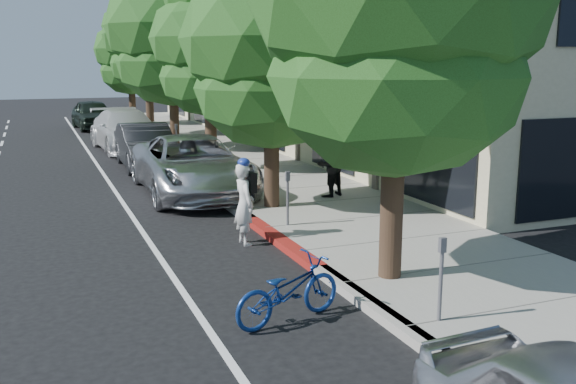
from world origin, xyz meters
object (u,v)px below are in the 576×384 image
street_tree_2 (209,42)px  silver_suv (192,166)px  street_tree_5 (130,51)px  dark_suv_far (93,114)px  pedestrian (329,165)px  dark_sedan (146,146)px  bicycle (288,290)px  white_pickup (126,130)px  cyclist (244,204)px  street_tree_4 (147,37)px  street_tree_1 (271,43)px  street_tree_3 (171,29)px

street_tree_2 → silver_suv: (-1.40, -3.08, -3.65)m
street_tree_5 → silver_suv: bearing=-93.8°
street_tree_5 → dark_suv_far: 4.38m
dark_suv_far → pedestrian: bearing=-83.7°
street_tree_5 → dark_sedan: 16.30m
bicycle → dark_sedan: (0.41, 15.11, 0.32)m
bicycle → pedestrian: (4.20, 7.43, 0.55)m
white_pickup → silver_suv: bearing=-91.6°
cyclist → silver_suv: 5.55m
white_pickup → dark_suv_far: white_pickup is taller
white_pickup → pedestrian: bearing=-77.7°
street_tree_4 → dark_sedan: bearing=-100.9°
street_tree_4 → street_tree_1: bearing=-90.0°
street_tree_4 → street_tree_2: bearing=-90.0°
street_tree_2 → silver_suv: 4.97m
street_tree_5 → pedestrian: bearing=-85.4°
bicycle → dark_suv_far: size_ratio=0.38×
silver_suv → dark_sedan: size_ratio=1.26×
street_tree_2 → pedestrian: 6.74m
street_tree_5 → dark_sedan: (-1.88, -15.77, -3.63)m
street_tree_5 → white_pickup: (-1.85, -10.63, -3.57)m
street_tree_3 → cyclist: (-1.60, -14.63, -4.31)m
street_tree_1 → white_pickup: (-1.85, 13.37, -3.44)m
street_tree_3 → street_tree_5: bearing=90.0°
dark_sedan → white_pickup: size_ratio=0.81×
pedestrian → street_tree_2: bearing=-95.8°
silver_suv → pedestrian: 4.07m
street_tree_1 → cyclist: size_ratio=4.02×
street_tree_4 → pedestrian: street_tree_4 is taller
silver_suv → pedestrian: bearing=-34.9°
dark_suv_far → pedestrian: pedestrian is taller
street_tree_4 → dark_sedan: (-1.88, -9.77, -4.23)m
street_tree_2 → dark_sedan: 4.71m
cyclist → bicycle: 4.32m
bicycle → silver_suv: bearing=-20.7°
street_tree_5 → white_pickup: street_tree_5 is taller
street_tree_3 → pedestrian: (1.91, -11.45, -4.15)m
street_tree_2 → dark_sedan: bearing=130.2°
bicycle → white_pickup: (0.44, 20.25, 0.38)m
street_tree_1 → white_pickup: size_ratio=1.17×
street_tree_4 → cyclist: street_tree_4 is taller
street_tree_1 → white_pickup: street_tree_1 is taller
street_tree_5 → white_pickup: bearing=-99.9°
street_tree_3 → street_tree_4: 6.00m
bicycle → silver_suv: (0.89, 9.80, 0.37)m
street_tree_4 → pedestrian: size_ratio=4.47×
street_tree_1 → street_tree_5: bearing=90.0°
street_tree_5 → dark_sedan: size_ratio=1.45×
street_tree_1 → pedestrian: size_ratio=3.95×
street_tree_4 → cyclist: size_ratio=4.54×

